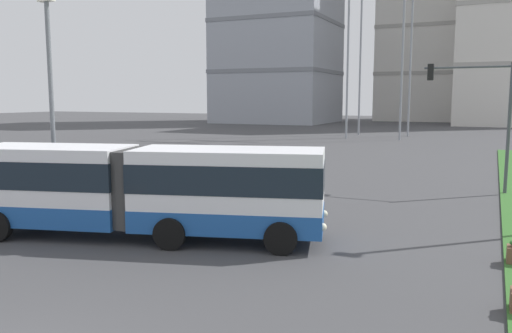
{
  "coord_description": "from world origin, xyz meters",
  "views": [
    {
      "loc": [
        7.53,
        -5.29,
        4.61
      ],
      "look_at": [
        -0.02,
        11.25,
        2.2
      ],
      "focal_mm": 36.43,
      "sensor_mm": 36.0,
      "label": 1
    }
  ],
  "objects_px": {
    "traffic_light_far_right": "(481,104)",
    "streetlight_left": "(51,96)",
    "car_navy_sedan": "(219,169)",
    "apartment_tower_west": "(278,1)",
    "articulated_bus": "(145,188)"
  },
  "relations": [
    {
      "from": "streetlight_left",
      "to": "apartment_tower_west",
      "type": "xyz_separation_m",
      "value": [
        -21.5,
        76.67,
        17.84
      ]
    },
    {
      "from": "car_navy_sedan",
      "to": "apartment_tower_west",
      "type": "relative_size",
      "value": 0.1
    },
    {
      "from": "articulated_bus",
      "to": "traffic_light_far_right",
      "type": "bearing_deg",
      "value": 54.19
    },
    {
      "from": "car_navy_sedan",
      "to": "traffic_light_far_right",
      "type": "relative_size",
      "value": 0.71
    },
    {
      "from": "articulated_bus",
      "to": "apartment_tower_west",
      "type": "bearing_deg",
      "value": 109.14
    },
    {
      "from": "traffic_light_far_right",
      "to": "streetlight_left",
      "type": "bearing_deg",
      "value": -142.68
    },
    {
      "from": "articulated_bus",
      "to": "car_navy_sedan",
      "type": "bearing_deg",
      "value": 106.38
    },
    {
      "from": "traffic_light_far_right",
      "to": "streetlight_left",
      "type": "distance_m",
      "value": 19.43
    },
    {
      "from": "car_navy_sedan",
      "to": "apartment_tower_west",
      "type": "bearing_deg",
      "value": 109.58
    },
    {
      "from": "articulated_bus",
      "to": "apartment_tower_west",
      "type": "xyz_separation_m",
      "value": [
        -27.2,
        78.4,
        20.89
      ]
    },
    {
      "from": "car_navy_sedan",
      "to": "streetlight_left",
      "type": "bearing_deg",
      "value": -104.83
    },
    {
      "from": "apartment_tower_west",
      "to": "streetlight_left",
      "type": "bearing_deg",
      "value": -74.33
    },
    {
      "from": "car_navy_sedan",
      "to": "traffic_light_far_right",
      "type": "bearing_deg",
      "value": 10.83
    },
    {
      "from": "traffic_light_far_right",
      "to": "streetlight_left",
      "type": "xyz_separation_m",
      "value": [
        -15.45,
        -11.78,
        0.4
      ]
    },
    {
      "from": "articulated_bus",
      "to": "apartment_tower_west",
      "type": "distance_m",
      "value": 85.57
    }
  ]
}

